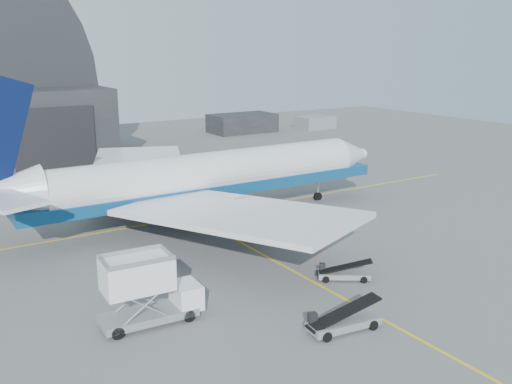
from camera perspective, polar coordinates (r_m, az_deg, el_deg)
ground at (r=47.27m, az=4.64°, el=-8.36°), size 200.00×200.00×0.00m
taxi_lines at (r=57.19m, az=-3.06°, el=-4.24°), size 80.00×42.12×0.02m
distant_bldg_a at (r=125.95m, az=-1.38°, el=6.00°), size 14.00×8.00×4.00m
distant_bldg_b at (r=132.34m, az=5.87°, el=6.33°), size 8.00×6.00×2.80m
airliner at (r=60.32m, az=-6.06°, el=1.38°), size 48.55×47.08×17.04m
catering_truck at (r=39.30m, az=-10.89°, el=-9.66°), size 6.98×2.96×4.71m
pushback_tug at (r=56.33m, az=2.92°, el=-3.87°), size 3.66×2.21×1.67m
belt_loader_a at (r=38.90m, az=8.66°, el=-12.70°), size 5.39×2.36×2.02m
belt_loader_b at (r=46.77m, az=8.72°, el=-8.05°), size 4.23×3.48×1.68m
traffic_cone at (r=48.21m, az=8.61°, el=-7.71°), size 0.35×0.35×0.50m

